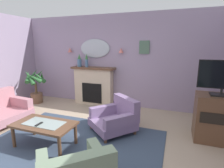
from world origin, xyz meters
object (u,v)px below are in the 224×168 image
(wall_mirror, at_px, (95,49))
(fireplace, at_px, (94,86))
(wall_sconce_left, at_px, (70,50))
(tv_remote, at_px, (39,124))
(coffee_table, at_px, (44,126))
(armchair_near_fireplace, at_px, (116,117))
(mantel_vase_right, at_px, (79,61))
(mantel_vase_left, at_px, (87,60))
(potted_plant_tall_palm, at_px, (35,85))
(wall_sconce_right, at_px, (121,50))
(tv_cabinet, at_px, (217,118))
(tv_flatscreen, at_px, (223,77))
(framed_picture, at_px, (144,47))

(wall_mirror, bearing_deg, fireplace, -90.00)
(wall_sconce_left, height_order, tv_remote, wall_sconce_left)
(coffee_table, distance_m, armchair_near_fireplace, 1.44)
(armchair_near_fireplace, bearing_deg, fireplace, 130.12)
(mantel_vase_right, relative_size, mantel_vase_left, 1.00)
(wall_sconce_left, bearing_deg, mantel_vase_left, -10.46)
(mantel_vase_left, distance_m, wall_mirror, 0.44)
(mantel_vase_right, bearing_deg, coffee_table, -74.79)
(fireplace, relative_size, mantel_vase_left, 3.48)
(potted_plant_tall_palm, bearing_deg, mantel_vase_left, 18.03)
(wall_sconce_right, height_order, tv_cabinet, wall_sconce_right)
(coffee_table, bearing_deg, tv_remote, -112.77)
(armchair_near_fireplace, xyz_separation_m, potted_plant_tall_palm, (-3.01, 0.94, 0.28))
(wall_sconce_left, distance_m, potted_plant_tall_palm, 1.55)
(fireplace, bearing_deg, wall_sconce_left, 173.84)
(wall_mirror, bearing_deg, mantel_vase_left, -139.64)
(wall_sconce_right, relative_size, tv_cabinet, 0.16)
(tv_remote, relative_size, tv_cabinet, 0.18)
(mantel_vase_right, distance_m, mantel_vase_left, 0.25)
(mantel_vase_right, xyz_separation_m, coffee_table, (0.66, -2.44, -0.95))
(fireplace, distance_m, armchair_near_fireplace, 1.95)
(wall_sconce_right, xyz_separation_m, armchair_near_fireplace, (0.39, -1.57, -1.35))
(wall_mirror, height_order, tv_flatscreen, wall_mirror)
(mantel_vase_left, height_order, tv_cabinet, mantel_vase_left)
(wall_mirror, bearing_deg, potted_plant_tall_palm, -158.95)
(framed_picture, relative_size, tv_cabinet, 0.40)
(coffee_table, bearing_deg, mantel_vase_left, 99.63)
(mantel_vase_right, height_order, wall_sconce_left, wall_sconce_left)
(wall_sconce_left, xyz_separation_m, tv_flatscreen, (4.02, -1.30, -0.41))
(potted_plant_tall_palm, bearing_deg, mantel_vase_right, 21.17)
(wall_mirror, bearing_deg, armchair_near_fireplace, -52.44)
(wall_sconce_right, xyz_separation_m, tv_flatscreen, (2.32, -1.30, -0.41))
(tv_remote, relative_size, armchair_near_fireplace, 0.14)
(wall_sconce_right, xyz_separation_m, potted_plant_tall_palm, (-2.62, -0.63, -1.08))
(wall_sconce_left, bearing_deg, wall_sconce_right, 0.00)
(coffee_table, height_order, tv_remote, tv_remote)
(coffee_table, distance_m, tv_cabinet, 3.22)
(framed_picture, bearing_deg, tv_flatscreen, -39.13)
(coffee_table, xyz_separation_m, tv_flatscreen, (2.96, 1.27, 0.86))
(fireplace, relative_size, potted_plant_tall_palm, 1.24)
(mantel_vase_left, relative_size, framed_picture, 1.09)
(tv_cabinet, bearing_deg, framed_picture, 141.30)
(wall_sconce_left, xyz_separation_m, coffee_table, (1.06, -2.56, -1.28))
(tv_remote, bearing_deg, mantel_vase_left, 98.54)
(wall_sconce_left, bearing_deg, coffee_table, -67.45)
(mantel_vase_right, relative_size, tv_flatscreen, 0.47)
(framed_picture, xyz_separation_m, tv_remote, (-1.32, -2.71, -1.30))
(mantel_vase_right, distance_m, tv_flatscreen, 3.81)
(wall_sconce_left, bearing_deg, tv_remote, -68.76)
(mantel_vase_right, height_order, tv_cabinet, mantel_vase_right)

